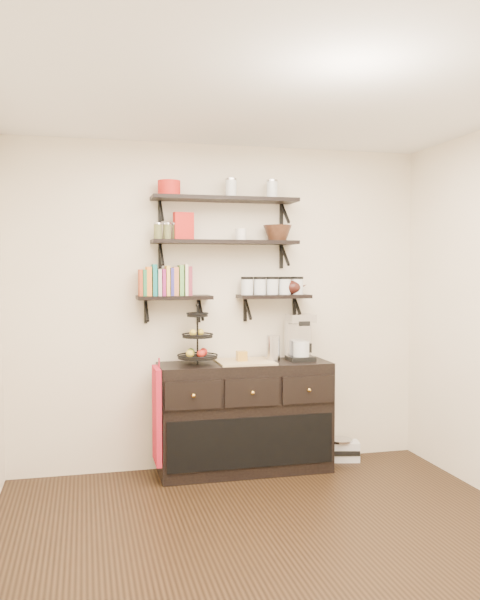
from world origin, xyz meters
name	(u,v)px	position (x,y,z in m)	size (l,w,h in m)	color
floor	(285,553)	(0.00, 0.00, 0.00)	(3.50, 3.50, 0.00)	black
ceiling	(287,86)	(0.00, 0.00, 2.70)	(3.50, 3.50, 0.02)	white
back_wall	(222,306)	(0.00, 1.75, 1.35)	(3.50, 0.02, 2.70)	white
shelf_top	(225,200)	(0.00, 1.62, 2.23)	(1.20, 0.27, 0.23)	black
shelf_mid	(225,243)	(0.00, 1.62, 1.88)	(1.20, 0.27, 0.23)	black
shelf_low_left	(174,298)	(-0.42, 1.63, 1.43)	(0.60, 0.25, 0.23)	black
shelf_low_right	(273,297)	(0.42, 1.63, 1.43)	(0.60, 0.25, 0.23)	black
cookbooks	(168,281)	(-0.47, 1.63, 1.57)	(0.43, 0.15, 0.26)	#B64521
glass_canisters	(272,287)	(0.41, 1.63, 1.51)	(0.54, 0.10, 0.13)	silver
sideboard	(245,417)	(0.14, 1.51, 0.45)	(1.40, 0.50, 0.92)	black
fruit_stand	(198,344)	(-0.25, 1.52, 1.06)	(0.32, 0.32, 0.47)	black
candle	(242,356)	(0.11, 1.51, 0.96)	(0.08, 0.08, 0.08)	#B38129
coffee_maker	(299,338)	(0.62, 1.54, 1.09)	(0.21, 0.20, 0.39)	black
thermal_carafe	(273,349)	(0.38, 1.49, 1.01)	(0.11, 0.11, 0.22)	silver
apron	(157,415)	(-0.59, 1.41, 0.53)	(0.04, 0.32, 0.74)	#A5111E
radio	(340,450)	(1.02, 1.60, 0.09)	(0.34, 0.25, 0.19)	silver
recipe_box	(183,226)	(-0.34, 1.61, 2.01)	(0.16, 0.06, 0.22)	red
walnut_bowl	(277,233)	(0.45, 1.61, 1.96)	(0.24, 0.24, 0.13)	black
ramekins	(241,235)	(0.13, 1.61, 1.95)	(0.09, 0.09, 0.10)	white
teapot	(293,286)	(0.59, 1.63, 1.52)	(0.19, 0.14, 0.14)	#34140F
red_pot	(169,188)	(-0.46, 1.61, 2.31)	(0.18, 0.18, 0.12)	red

